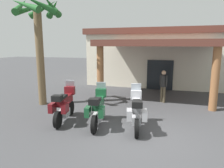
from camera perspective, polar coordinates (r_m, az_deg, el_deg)
ground_plane at (r=7.68m, az=7.45°, el=-13.80°), size 80.00×80.00×0.00m
motel_building at (r=18.22m, az=13.83°, el=7.38°), size 11.79×11.31×4.37m
motorcycle_maroon at (r=8.98m, az=-12.86°, el=-5.58°), size 0.86×2.20×1.61m
motorcycle_green at (r=8.32m, az=-3.88°, el=-6.64°), size 0.88×2.20×1.61m
motorcycle_silver at (r=8.03m, az=6.60°, el=-7.33°), size 0.92×2.19×1.61m
pedestrian at (r=11.88m, az=13.73°, el=0.02°), size 0.44×0.36×1.79m
palm_tree_roadside at (r=11.65m, az=-19.31°, el=14.78°), size 2.48×2.54×5.63m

